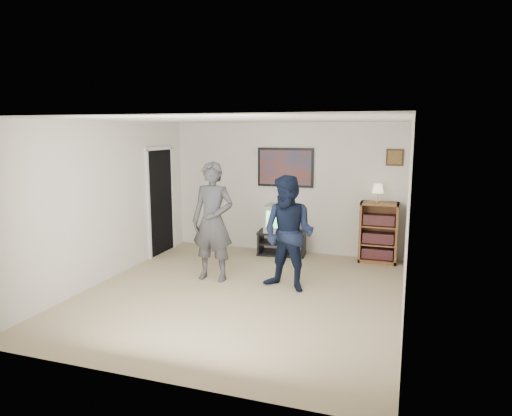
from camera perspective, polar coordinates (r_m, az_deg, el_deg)
The scene contains 13 objects.
room_shell at distance 6.81m, azimuth -0.89°, elevation 0.34°, with size 4.51×5.00×2.51m.
media_stand at distance 8.78m, azimuth 3.26°, elevation -4.36°, with size 0.94×0.58×0.45m.
crt_television at distance 8.68m, azimuth 3.27°, elevation -1.29°, with size 0.60×0.51×0.51m, color #9C9D98, non-canonical shape.
bookshelf at distance 8.49m, azimuth 15.06°, elevation -2.96°, with size 0.66×0.38×1.09m, color brown, non-canonical shape.
table_lamp at distance 8.38m, azimuth 14.98°, elevation 1.81°, with size 0.21×0.21×0.33m, color #F9F2BD, non-canonical shape.
person_tall at distance 7.19m, azimuth -5.42°, elevation -1.70°, with size 0.69×0.45×1.88m, color #38393C.
person_short at distance 6.73m, azimuth 4.10°, elevation -3.21°, with size 0.83×0.65×1.71m, color black.
controller_left at distance 7.37m, azimuth -4.92°, elevation 1.31°, with size 0.03×0.12×0.03m, color white.
controller_right at distance 6.87m, azimuth 4.86°, elevation -0.91°, with size 0.04×0.13×0.04m, color white.
poster at distance 8.79m, azimuth 3.69°, elevation 5.08°, with size 1.10×0.03×0.75m, color black.
air_vent at distance 8.93m, azimuth 0.28°, elevation 7.10°, with size 0.28×0.02×0.14m, color white.
small_picture at distance 8.50m, azimuth 16.96°, elevation 6.07°, with size 0.30×0.03×0.30m, color #361E11.
doorway at distance 8.91m, azimuth -11.88°, elevation 0.74°, with size 0.03×0.85×2.00m, color black.
Camera 1 is at (2.21, -6.00, 2.37)m, focal length 32.00 mm.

